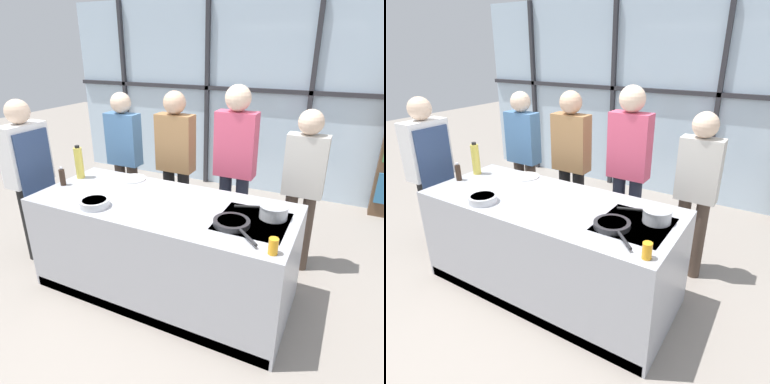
{
  "view_description": "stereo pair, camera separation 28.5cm",
  "coord_description": "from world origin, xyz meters",
  "views": [
    {
      "loc": [
        1.37,
        -2.27,
        2.11
      ],
      "look_at": [
        0.24,
        0.1,
        1.0
      ],
      "focal_mm": 32.0,
      "sensor_mm": 36.0,
      "label": 1
    },
    {
      "loc": [
        1.62,
        -2.13,
        2.11
      ],
      "look_at": [
        0.24,
        0.1,
        1.0
      ],
      "focal_mm": 32.0,
      "sensor_mm": 36.0,
      "label": 2
    }
  ],
  "objects": [
    {
      "name": "white_plate",
      "position": [
        -0.54,
        0.35,
        0.9
      ],
      "size": [
        0.26,
        0.26,
        0.01
      ],
      "primitive_type": "cylinder",
      "color": "white",
      "rests_on": "demo_island"
    },
    {
      "name": "ground_plane",
      "position": [
        0.0,
        0.0,
        0.0
      ],
      "size": [
        18.0,
        18.0,
        0.0
      ],
      "primitive_type": "plane",
      "color": "gray"
    },
    {
      "name": "chef",
      "position": [
        -1.52,
        -0.04,
        0.94
      ],
      "size": [
        0.24,
        0.46,
        1.67
      ],
      "rotation": [
        0.0,
        0.0,
        -1.57
      ],
      "color": "black",
      "rests_on": "ground_plane"
    },
    {
      "name": "spectator_far_left",
      "position": [
        -1.02,
        0.89,
        0.96
      ],
      "size": [
        0.4,
        0.23,
        1.66
      ],
      "rotation": [
        0.0,
        0.0,
        3.14
      ],
      "color": "#47382D",
      "rests_on": "ground_plane"
    },
    {
      "name": "spectator_center_left",
      "position": [
        -0.34,
        0.89,
        0.99
      ],
      "size": [
        0.41,
        0.24,
        1.71
      ],
      "rotation": [
        0.0,
        0.0,
        3.14
      ],
      "color": "black",
      "rests_on": "ground_plane"
    },
    {
      "name": "saucepan",
      "position": [
        0.92,
        0.12,
        0.95
      ],
      "size": [
        0.4,
        0.23,
        0.11
      ],
      "color": "silver",
      "rests_on": "demo_island"
    },
    {
      "name": "oil_bottle",
      "position": [
        -1.03,
        0.17,
        1.06
      ],
      "size": [
        0.08,
        0.08,
        0.33
      ],
      "color": "#E0CC4C",
      "rests_on": "demo_island"
    },
    {
      "name": "frying_pan",
      "position": [
        0.68,
        -0.13,
        0.92
      ],
      "size": [
        0.4,
        0.39,
        0.04
      ],
      "color": "#232326",
      "rests_on": "demo_island"
    },
    {
      "name": "spectator_far_right",
      "position": [
        1.02,
        0.89,
        0.94
      ],
      "size": [
        0.37,
        0.23,
        1.62
      ],
      "rotation": [
        0.0,
        0.0,
        3.14
      ],
      "color": "#47382D",
      "rests_on": "ground_plane"
    },
    {
      "name": "demo_island",
      "position": [
        0.0,
        -0.0,
        0.45
      ],
      "size": [
        2.27,
        0.95,
        0.9
      ],
      "color": "#A8AAB2",
      "rests_on": "ground_plane"
    },
    {
      "name": "back_window_wall",
      "position": [
        0.0,
        2.79,
        1.4
      ],
      "size": [
        6.4,
        0.1,
        2.8
      ],
      "color": "silver",
      "rests_on": "ground_plane"
    },
    {
      "name": "mixing_bowl",
      "position": [
        -0.45,
        -0.31,
        0.93
      ],
      "size": [
        0.24,
        0.24,
        0.06
      ],
      "color": "silver",
      "rests_on": "demo_island"
    },
    {
      "name": "spectator_center_right",
      "position": [
        0.34,
        0.89,
        1.05
      ],
      "size": [
        0.41,
        0.25,
        1.8
      ],
      "rotation": [
        0.0,
        0.0,
        3.14
      ],
      "color": "#232838",
      "rests_on": "ground_plane"
    },
    {
      "name": "juice_glass_near",
      "position": [
        1.03,
        -0.37,
        0.95
      ],
      "size": [
        0.06,
        0.06,
        0.11
      ],
      "primitive_type": "cylinder",
      "color": "orange",
      "rests_on": "demo_island"
    },
    {
      "name": "pepper_grinder",
      "position": [
        -1.04,
        -0.06,
        0.98
      ],
      "size": [
        0.05,
        0.05,
        0.19
      ],
      "color": "#332319",
      "rests_on": "demo_island"
    }
  ]
}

